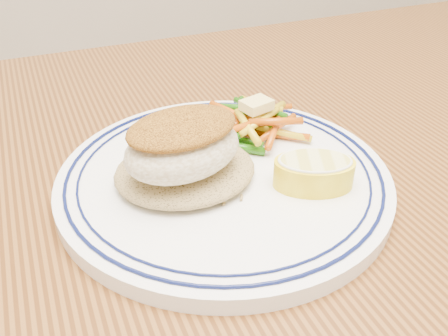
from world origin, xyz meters
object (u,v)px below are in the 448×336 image
plate (224,178)px  vegetable_pile (250,123)px  dining_table (275,278)px  fish_fillet (183,144)px  rice_pilaf (185,167)px  lemon_wedge (314,171)px

plate → vegetable_pile: size_ratio=2.62×
dining_table → plate: plate is taller
dining_table → fish_fillet: size_ratio=13.21×
rice_pilaf → fish_fillet: bearing=-112.1°
dining_table → fish_fillet: (-0.08, 0.03, 0.15)m
dining_table → plate: bearing=136.6°
dining_table → plate: size_ratio=5.05×
fish_fillet → dining_table: bearing=-20.5°
dining_table → rice_pilaf: size_ratio=12.13×
vegetable_pile → lemon_wedge: 0.10m
rice_pilaf → plate: bearing=-6.9°
plate → rice_pilaf: size_ratio=2.40×
rice_pilaf → vegetable_pile: 0.10m
vegetable_pile → fish_fillet: bearing=-145.9°
vegetable_pile → lemon_wedge: vegetable_pile is taller
dining_table → vegetable_pile: bearing=82.6°
vegetable_pile → lemon_wedge: size_ratio=1.38×
plate → fish_fillet: (-0.04, -0.01, 0.05)m
plate → rice_pilaf: rice_pilaf is taller
plate → lemon_wedge: bearing=-37.1°
vegetable_pile → lemon_wedge: (0.01, -0.10, 0.00)m
plate → fish_fillet: size_ratio=2.61×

